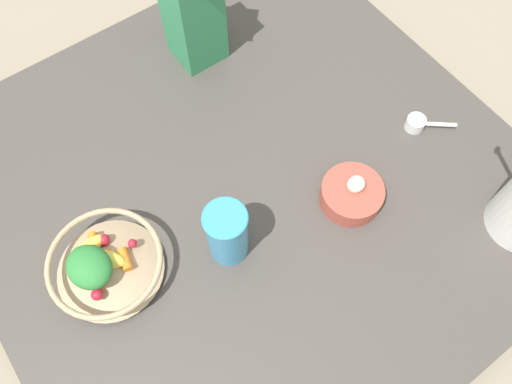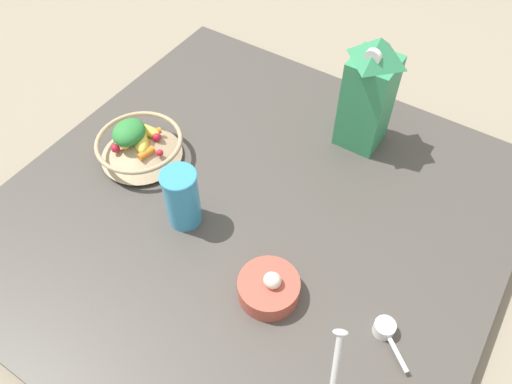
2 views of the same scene
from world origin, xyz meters
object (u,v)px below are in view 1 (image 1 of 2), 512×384
(fruit_bowl, at_px, (104,265))
(garlic_bowl, at_px, (352,193))
(milk_carton, at_px, (191,3))
(drinking_cup, at_px, (227,233))

(fruit_bowl, distance_m, garlic_bowl, 0.44)
(milk_carton, height_order, garlic_bowl, milk_carton)
(drinking_cup, bearing_deg, garlic_bowl, -12.71)
(drinking_cup, xyz_separation_m, garlic_bowl, (0.23, -0.05, -0.05))
(milk_carton, relative_size, drinking_cup, 2.02)
(drinking_cup, bearing_deg, fruit_bowl, 156.42)
(fruit_bowl, distance_m, drinking_cup, 0.21)
(drinking_cup, bearing_deg, milk_carton, 63.80)
(fruit_bowl, distance_m, milk_carton, 0.51)
(milk_carton, bearing_deg, garlic_bowl, -85.62)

